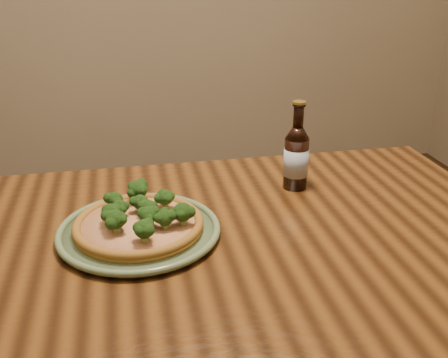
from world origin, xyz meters
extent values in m
cube|color=#4E2C10|center=(0.00, 0.10, 0.73)|extent=(1.60, 0.90, 0.04)
cylinder|color=#4E2C10|center=(0.73, 0.48, 0.35)|extent=(0.07, 0.07, 0.71)
cylinder|color=#5C714D|center=(0.03, 0.19, 0.76)|extent=(0.29, 0.29, 0.01)
torus|color=#5C714D|center=(0.03, 0.19, 0.76)|extent=(0.31, 0.31, 0.01)
torus|color=#5C714D|center=(0.03, 0.19, 0.76)|extent=(0.25, 0.25, 0.01)
cylinder|color=#8D5B1F|center=(0.03, 0.19, 0.77)|extent=(0.25, 0.25, 0.01)
torus|color=#8D5B1F|center=(0.03, 0.19, 0.78)|extent=(0.25, 0.25, 0.02)
cylinder|color=beige|center=(0.03, 0.19, 0.78)|extent=(0.22, 0.22, 0.01)
sphere|color=#2C581B|center=(0.05, 0.21, 0.80)|extent=(0.03, 0.03, 0.03)
sphere|color=#2C581B|center=(-0.02, 0.20, 0.80)|extent=(0.05, 0.05, 0.03)
sphere|color=#2C581B|center=(-0.01, 0.16, 0.81)|extent=(0.05, 0.05, 0.04)
sphere|color=#2C581B|center=(0.05, 0.17, 0.80)|extent=(0.04, 0.04, 0.03)
sphere|color=#2C581B|center=(-0.01, 0.25, 0.80)|extent=(0.04, 0.04, 0.03)
sphere|color=#2C581B|center=(0.04, 0.12, 0.80)|extent=(0.05, 0.05, 0.04)
sphere|color=#2C581B|center=(0.08, 0.16, 0.80)|extent=(0.03, 0.03, 0.03)
sphere|color=#2C581B|center=(0.00, 0.22, 0.80)|extent=(0.03, 0.03, 0.03)
sphere|color=#2C581B|center=(0.04, 0.24, 0.80)|extent=(0.04, 0.04, 0.03)
sphere|color=#2C581B|center=(0.04, 0.28, 0.81)|extent=(0.05, 0.05, 0.04)
sphere|color=#2C581B|center=(0.09, 0.24, 0.80)|extent=(0.04, 0.04, 0.03)
sphere|color=#2C581B|center=(0.11, 0.17, 0.81)|extent=(0.04, 0.04, 0.04)
cylinder|color=black|center=(0.40, 0.35, 0.81)|extent=(0.05, 0.05, 0.12)
cone|color=black|center=(0.40, 0.35, 0.88)|extent=(0.05, 0.05, 0.03)
cylinder|color=black|center=(0.40, 0.35, 0.92)|extent=(0.02, 0.02, 0.05)
torus|color=black|center=(0.40, 0.35, 0.95)|extent=(0.03, 0.03, 0.00)
cylinder|color=#A58C33|center=(0.40, 0.35, 0.95)|extent=(0.03, 0.03, 0.01)
cylinder|color=#A3B1C4|center=(0.40, 0.35, 0.81)|extent=(0.06, 0.06, 0.06)
camera|label=1|loc=(0.02, -0.70, 1.26)|focal=42.00mm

